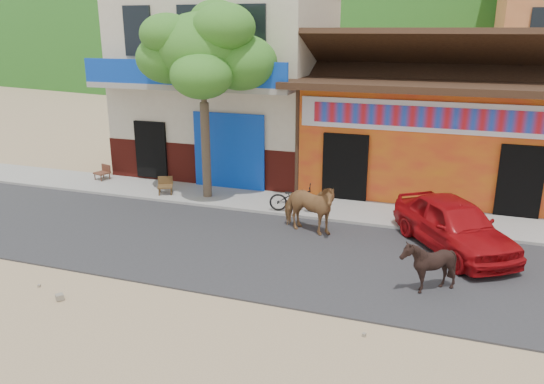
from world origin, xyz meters
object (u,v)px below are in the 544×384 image
(cow_tan, at_px, (308,208))
(scooter, at_px, (296,198))
(red_car, at_px, (454,225))
(cafe_chair_right, at_px, (165,179))
(tree, at_px, (204,102))
(cow_dark, at_px, (428,265))
(cafe_chair_left, at_px, (101,166))

(cow_tan, bearing_deg, scooter, 44.01)
(red_car, relative_size, cafe_chair_right, 3.78)
(cow_tan, bearing_deg, red_car, -74.05)
(tree, xyz_separation_m, red_car, (7.51, -1.74, -2.43))
(cow_dark, distance_m, red_car, 2.51)
(scooter, height_order, cafe_chair_left, cafe_chair_left)
(tree, distance_m, scooter, 4.07)
(cafe_chair_left, bearing_deg, cow_tan, 1.57)
(scooter, bearing_deg, cafe_chair_left, 69.94)
(cafe_chair_right, bearing_deg, cow_tan, -43.57)
(scooter, xyz_separation_m, cafe_chair_left, (-7.50, 1.04, 0.08))
(red_car, distance_m, scooter, 4.59)
(cow_dark, relative_size, cafe_chair_left, 1.20)
(cow_tan, bearing_deg, cafe_chair_right, 87.73)
(cow_dark, bearing_deg, scooter, -127.07)
(cow_dark, relative_size, red_car, 0.30)
(scooter, height_order, cafe_chair_right, cafe_chair_right)
(tree, height_order, scooter, tree)
(cow_dark, xyz_separation_m, cafe_chair_left, (-11.46, 4.74, -0.02))
(scooter, relative_size, cafe_chair_right, 1.53)
(red_car, height_order, scooter, red_car)
(red_car, distance_m, cafe_chair_left, 12.13)
(red_car, height_order, cafe_chair_left, red_car)
(cow_tan, xyz_separation_m, cafe_chair_left, (-8.24, 2.37, -0.15))
(cow_dark, bearing_deg, cow_tan, -120.51)
(cow_dark, height_order, cafe_chair_left, cow_dark)
(cow_dark, bearing_deg, cafe_chair_left, -106.47)
(cow_tan, height_order, cafe_chair_right, cow_tan)
(tree, height_order, red_car, tree)
(cow_tan, distance_m, cow_dark, 4.00)
(scooter, distance_m, cafe_chair_right, 4.51)
(cow_tan, height_order, cow_dark, cow_tan)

